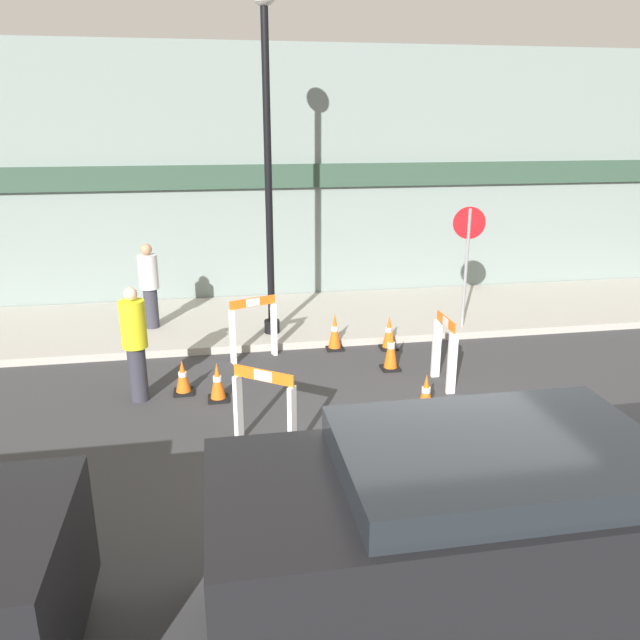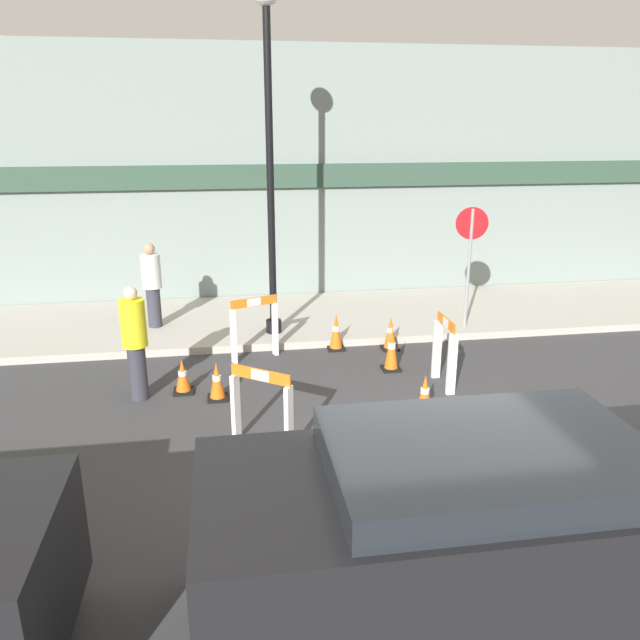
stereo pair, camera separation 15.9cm
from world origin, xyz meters
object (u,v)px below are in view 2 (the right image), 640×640
at_px(person_pedestrian, 152,283).
at_px(person_worker, 135,340).
at_px(parked_car_1, 481,522).
at_px(streetlamp_post, 269,121).
at_px(stop_sign, 470,248).

bearing_deg(person_pedestrian, person_worker, 100.49).
xyz_separation_m(person_pedestrian, parked_car_1, (3.28, -7.91, -0.07)).
relative_size(streetlamp_post, parked_car_1, 1.35).
relative_size(person_worker, person_pedestrian, 1.06).
bearing_deg(parked_car_1, person_pedestrian, 112.51).
bearing_deg(parked_car_1, streetlamp_post, 98.18).
height_order(person_pedestrian, parked_car_1, person_pedestrian).
bearing_deg(person_pedestrian, streetlamp_post, 172.23).
distance_m(person_worker, person_pedestrian, 3.04).
height_order(person_worker, person_pedestrian, person_pedestrian).
bearing_deg(streetlamp_post, person_pedestrian, 162.50).
bearing_deg(person_pedestrian, parked_car_1, 122.24).
distance_m(stop_sign, parked_car_1, 7.48).
distance_m(streetlamp_post, person_pedestrian, 3.76).
xyz_separation_m(person_worker, parked_car_1, (3.24, -4.87, 0.01)).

